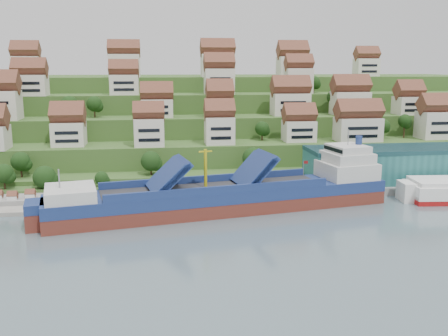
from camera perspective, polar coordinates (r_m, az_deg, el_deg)
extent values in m
plane|color=slate|center=(125.50, 2.36, -4.81)|extent=(300.00, 300.00, 0.00)
cube|color=gray|center=(143.91, 9.18, -2.36)|extent=(180.00, 14.00, 2.20)
cube|color=gray|center=(139.94, -22.73, -3.78)|extent=(45.00, 20.00, 1.00)
cube|color=#2D4C1E|center=(208.30, -1.79, 2.34)|extent=(260.00, 128.00, 4.00)
cube|color=#2D4C1E|center=(212.69, -1.94, 3.49)|extent=(260.00, 118.00, 11.00)
cube|color=#2D4C1E|center=(220.12, -2.16, 4.68)|extent=(260.00, 102.00, 18.00)
cube|color=#2D4C1E|center=(227.65, -2.37, 5.79)|extent=(260.00, 86.00, 25.00)
cube|color=#2D4C1E|center=(236.30, -2.58, 6.73)|extent=(260.00, 68.00, 31.00)
cube|color=silver|center=(162.97, -17.30, 3.74)|extent=(9.86, 8.57, 7.30)
cube|color=silver|center=(156.27, -8.54, 4.05)|extent=(9.14, 7.03, 8.56)
cube|color=silver|center=(158.98, -0.53, 4.31)|extent=(9.06, 7.62, 8.58)
cube|color=silver|center=(166.64, 8.54, 4.21)|extent=(10.07, 7.73, 6.77)
cube|color=silver|center=(171.03, 15.04, 4.28)|extent=(14.45, 8.26, 7.68)
cube|color=silver|center=(185.94, 23.04, 4.54)|extent=(11.59, 8.31, 9.17)
cube|color=silver|center=(175.22, -7.66, 6.80)|extent=(10.76, 7.90, 6.21)
cube|color=silver|center=(173.23, -0.50, 6.91)|extent=(8.81, 8.56, 6.61)
cube|color=silver|center=(181.90, 7.56, 7.23)|extent=(13.04, 8.36, 7.82)
cube|color=silver|center=(187.81, 14.18, 7.18)|extent=(12.89, 8.18, 8.29)
cube|color=silver|center=(195.73, 20.30, 6.71)|extent=(9.36, 8.04, 6.46)
cube|color=silver|center=(191.64, -21.22, 8.80)|extent=(11.29, 7.86, 7.36)
cube|color=silver|center=(189.61, -11.32, 9.31)|extent=(10.33, 7.30, 7.28)
cube|color=silver|center=(190.61, -0.57, 9.87)|extent=(10.90, 7.79, 9.46)
cube|color=silver|center=(196.91, 8.50, 9.82)|extent=(10.07, 7.14, 9.57)
cube|color=silver|center=(214.31, -21.64, 10.69)|extent=(10.28, 8.03, 8.11)
cube|color=silver|center=(206.71, -11.31, 11.39)|extent=(12.13, 7.51, 9.01)
cube|color=silver|center=(207.21, -0.73, 11.63)|extent=(13.28, 8.15, 9.19)
cube|color=silver|center=(214.75, 7.81, 11.40)|extent=(12.02, 8.73, 8.25)
cube|color=silver|center=(230.35, 15.93, 10.99)|extent=(9.81, 7.05, 7.57)
ellipsoid|color=#1B3C14|center=(153.78, -22.23, 0.70)|extent=(5.44, 5.44, 5.44)
ellipsoid|color=#1B3C14|center=(149.90, 3.37, 1.11)|extent=(6.75, 6.75, 6.75)
ellipsoid|color=#1B3C14|center=(147.32, -8.36, 0.79)|extent=(5.87, 5.87, 5.87)
ellipsoid|color=#1B3C14|center=(180.35, 17.78, 4.61)|extent=(4.45, 4.45, 4.45)
ellipsoid|color=#1B3C14|center=(183.58, 19.96, 5.09)|extent=(4.60, 4.60, 4.60)
ellipsoid|color=#1B3C14|center=(167.14, 4.39, 4.52)|extent=(4.83, 4.83, 4.83)
ellipsoid|color=#1B3C14|center=(190.25, 12.44, 7.92)|extent=(5.22, 5.22, 5.22)
ellipsoid|color=#1B3C14|center=(180.76, -17.25, 6.86)|extent=(6.41, 6.41, 6.41)
ellipsoid|color=#1B3C14|center=(178.14, -14.61, 7.11)|extent=(5.31, 5.31, 5.31)
ellipsoid|color=#1B3C14|center=(201.72, 7.70, 9.96)|extent=(5.05, 5.05, 5.05)
ellipsoid|color=#1B3C14|center=(202.33, 10.24, 9.60)|extent=(5.08, 5.08, 5.08)
ellipsoid|color=#1B3C14|center=(146.20, -23.87, -0.58)|extent=(5.24, 5.24, 5.24)
ellipsoid|color=#1B3C14|center=(143.89, -19.82, -1.00)|extent=(6.28, 6.28, 6.28)
ellipsoid|color=#1B3C14|center=(141.62, -13.82, -1.12)|extent=(3.77, 3.77, 3.77)
cube|color=#266968|center=(156.65, 20.31, 0.48)|extent=(60.00, 15.00, 10.00)
cylinder|color=gray|center=(137.53, 9.05, -0.82)|extent=(0.16, 0.16, 8.00)
cube|color=maroon|center=(136.98, 9.34, 0.65)|extent=(1.20, 0.05, 0.80)
cube|color=white|center=(137.68, -22.99, -3.36)|extent=(2.40, 2.20, 2.20)
cube|color=white|center=(138.08, -21.22, -3.18)|extent=(2.40, 2.20, 2.20)
cube|color=maroon|center=(124.35, -0.15, -4.48)|extent=(85.93, 28.06, 5.45)
cube|color=navy|center=(123.39, -0.16, -2.83)|extent=(85.96, 28.19, 2.83)
cube|color=silver|center=(117.09, -17.16, -2.78)|extent=(12.94, 14.17, 2.83)
cube|color=#262628|center=(122.41, -1.13, -2.27)|extent=(55.57, 20.68, 0.33)
cube|color=navy|center=(118.72, -6.67, -0.95)|extent=(10.18, 13.29, 7.53)
cube|color=navy|center=(124.72, 3.18, -0.28)|extent=(9.78, 13.22, 7.96)
cylinder|color=gold|center=(120.75, -2.12, -0.14)|extent=(0.89, 0.89, 9.80)
cube|color=silver|center=(137.13, 13.84, -0.21)|extent=(15.08, 14.56, 4.36)
cube|color=silver|center=(136.48, 13.91, 1.22)|extent=(12.71, 12.88, 2.72)
cube|color=silver|center=(136.10, 13.95, 2.17)|extent=(10.33, 11.20, 1.96)
cylinder|color=navy|center=(137.54, 15.15, 3.07)|extent=(2.03, 2.03, 2.40)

